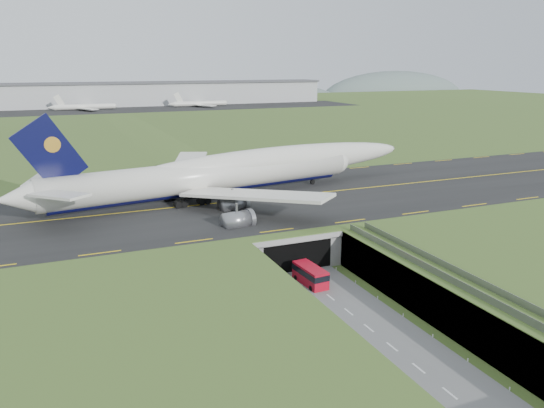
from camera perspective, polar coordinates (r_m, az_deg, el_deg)
name	(u,v)px	position (r m, az deg, el deg)	size (l,w,h in m)	color
ground	(321,291)	(80.43, 5.27, -9.28)	(900.00, 900.00, 0.00)	#3B5421
airfield_deck	(321,272)	(79.26, 5.32, -7.29)	(800.00, 800.00, 6.00)	gray
trench_road	(347,311)	(74.50, 8.03, -11.33)	(12.00, 75.00, 0.20)	slate
taxiway	(245,201)	(107.04, -2.96, 0.37)	(800.00, 44.00, 0.18)	black
tunnel_portal	(277,237)	(93.27, 0.49, -3.57)	(17.00, 22.30, 6.00)	gray
guideway	(475,296)	(70.29, 20.99, -9.19)	(3.00, 53.00, 7.05)	#A8A8A3
jumbo_jet	(236,171)	(110.16, -3.91, 3.51)	(89.98, 58.16, 19.48)	silver
shuttle_tram	(310,275)	(81.80, 4.13, -7.63)	(3.09, 7.10, 2.85)	#B40C1F
cargo_terminal	(103,94)	(366.12, -17.68, 11.17)	(320.00, 67.00, 15.60)	#B2B2B2
distant_hills	(163,106)	(505.79, -11.63, 10.33)	(700.00, 91.00, 60.00)	slate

